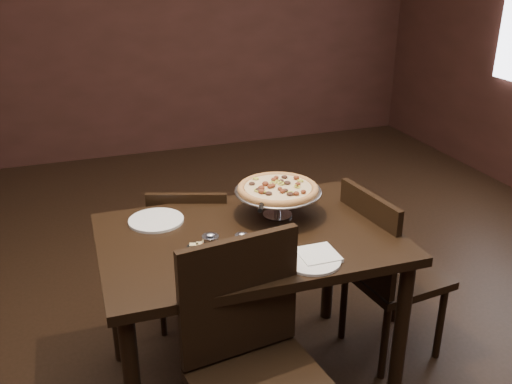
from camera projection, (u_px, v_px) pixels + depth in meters
name	position (u px, v px, depth m)	size (l,w,h in m)	color
room	(247.00, 94.00, 2.23)	(6.04, 7.04, 2.84)	black
dining_table	(249.00, 255.00, 2.49)	(1.29, 0.87, 0.79)	black
pizza_stand	(278.00, 189.00, 2.57)	(0.40, 0.40, 0.16)	#ADADB4
parmesan_shaker	(242.00, 244.00, 2.27)	(0.06, 0.06, 0.10)	beige
pepper_flake_shaker	(211.00, 247.00, 2.23)	(0.07, 0.07, 0.12)	maroon
packet_caddy	(198.00, 252.00, 2.25)	(0.09, 0.09, 0.07)	black
napkin_stack	(318.00, 255.00, 2.27)	(0.15, 0.15, 0.02)	white
plate_left	(156.00, 220.00, 2.56)	(0.25, 0.25, 0.01)	white
plate_near	(312.00, 260.00, 2.23)	(0.23, 0.23, 0.01)	white
serving_spatula	(262.00, 205.00, 2.42)	(0.17, 0.17, 0.02)	#ADADB4
chair_far	(192.00, 252.00, 2.99)	(0.50, 0.50, 0.84)	black
chair_near	(256.00, 364.00, 2.05)	(0.52, 0.52, 1.00)	black
chair_side	(384.00, 267.00, 2.77)	(0.47, 0.47, 0.91)	black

